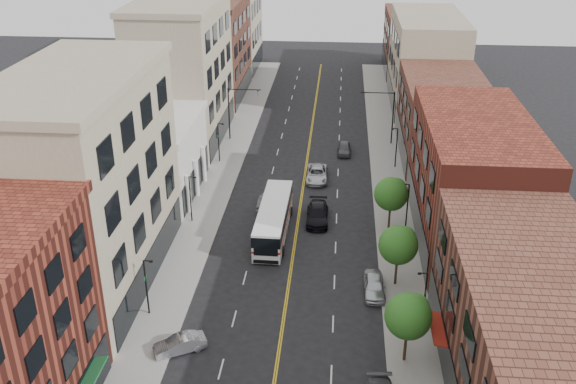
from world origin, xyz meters
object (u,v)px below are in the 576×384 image
(car_parked_far, at_px, (374,286))
(car_lane_a, at_px, (317,214))
(city_bus, at_px, (274,218))
(car_lane_b, at_px, (317,174))
(car_lane_c, at_px, (344,148))
(car_angle_b, at_px, (180,344))
(car_lane_behind, at_px, (266,202))

(car_parked_far, relative_size, car_lane_a, 0.80)
(city_bus, height_order, car_lane_b, city_bus)
(car_parked_far, bearing_deg, car_lane_c, 93.59)
(car_angle_b, relative_size, car_parked_far, 0.88)
(car_angle_b, bearing_deg, car_parked_far, 93.15)
(car_lane_c, bearing_deg, car_lane_a, -97.93)
(car_lane_behind, bearing_deg, car_lane_b, -119.86)
(car_lane_behind, bearing_deg, car_lane_a, 158.56)
(car_lane_b, xyz_separation_m, car_lane_c, (3.21, 8.52, -0.04))
(car_lane_behind, distance_m, car_lane_b, 9.24)
(car_angle_b, bearing_deg, car_lane_a, 128.68)
(car_angle_b, distance_m, car_lane_b, 33.17)
(car_angle_b, distance_m, car_lane_c, 42.24)
(city_bus, distance_m, car_angle_b, 19.23)
(car_lane_a, relative_size, car_lane_b, 1.02)
(car_parked_far, relative_size, car_lane_b, 0.82)
(car_lane_a, xyz_separation_m, car_lane_b, (-0.51, 10.39, -0.05))
(car_lane_a, height_order, car_lane_c, car_lane_a)
(car_angle_b, height_order, car_lane_a, car_lane_a)
(car_lane_b, bearing_deg, car_lane_behind, -124.91)
(car_lane_a, distance_m, car_lane_b, 10.40)
(car_parked_far, height_order, car_lane_b, car_parked_far)
(city_bus, relative_size, car_angle_b, 3.13)
(car_angle_b, xyz_separation_m, car_lane_c, (12.11, 40.47, 0.07))
(car_angle_b, xyz_separation_m, car_parked_far, (14.80, 8.86, 0.11))
(city_bus, xyz_separation_m, car_lane_c, (6.95, 21.98, -1.12))
(car_lane_b, bearing_deg, car_parked_far, -76.53)
(car_angle_b, height_order, car_lane_b, car_lane_b)
(car_angle_b, bearing_deg, car_lane_behind, 143.53)
(car_lane_behind, bearing_deg, car_lane_c, -113.20)
(car_parked_far, xyz_separation_m, car_lane_a, (-5.39, 12.71, 0.05))
(car_parked_far, xyz_separation_m, car_lane_behind, (-11.07, 15.43, -0.08))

